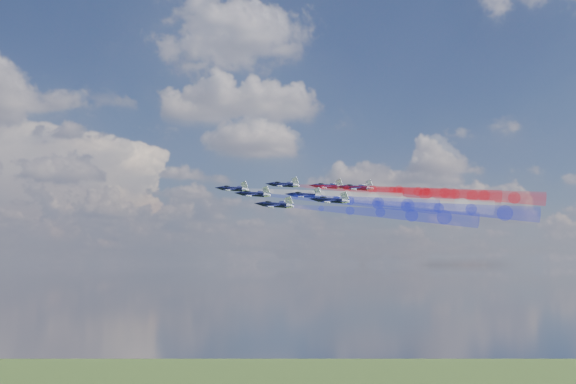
{
  "coord_description": "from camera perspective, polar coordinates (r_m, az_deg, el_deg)",
  "views": [
    {
      "loc": [
        -23.58,
        -169.99,
        137.88
      ],
      "look_at": [
        16.46,
        8.45,
        157.65
      ],
      "focal_mm": 42.21,
      "sensor_mm": 36.0,
      "label": 1
    }
  ],
  "objects": [
    {
      "name": "trail_inner_left",
      "position": [
        167.65,
        5.22,
        -0.74
      ],
      "size": [
        37.22,
        30.64,
        9.12
      ],
      "primitive_type": null,
      "rotation": [
        0.11,
        -0.24,
        0.89
      ],
      "color": "#1922D9"
    },
    {
      "name": "trail_center_third",
      "position": [
        171.74,
        9.66,
        -0.81
      ],
      "size": [
        37.22,
        30.64,
        9.12
      ],
      "primitive_type": null,
      "rotation": [
        0.11,
        -0.24,
        0.89
      ],
      "color": "white"
    },
    {
      "name": "trail_rear_right",
      "position": [
        179.72,
        13.88,
        -0.13
      ],
      "size": [
        37.22,
        30.64,
        9.12
      ],
      "primitive_type": null,
      "rotation": [
        0.11,
        -0.24,
        0.89
      ],
      "color": "red"
    },
    {
      "name": "jet_outer_left",
      "position": [
        167.04,
        -1.07,
        -1.09
      ],
      "size": [
        14.54,
        14.34,
        6.19
      ],
      "primitive_type": null,
      "rotation": [
        0.11,
        -0.24,
        0.89
      ],
      "color": "black"
    },
    {
      "name": "trail_lead",
      "position": [
        180.07,
        2.76,
        -0.22
      ],
      "size": [
        37.22,
        30.64,
        9.12
      ],
      "primitive_type": null,
      "rotation": [
        0.11,
        -0.24,
        0.89
      ],
      "color": "white"
    },
    {
      "name": "trail_rear_left",
      "position": [
        160.18,
        12.59,
        -1.3
      ],
      "size": [
        37.22,
        30.64,
        9.12
      ],
      "primitive_type": null,
      "rotation": [
        0.11,
        -0.24,
        0.89
      ],
      "color": "#1922D9"
    },
    {
      "name": "jet_rear_left",
      "position": [
        168.28,
        3.6,
        -0.7
      ],
      "size": [
        14.54,
        14.34,
        6.19
      ],
      "primitive_type": null,
      "rotation": [
        0.11,
        -0.24,
        0.89
      ],
      "color": "black"
    },
    {
      "name": "jet_outer_right",
      "position": [
        197.75,
        3.32,
        0.49
      ],
      "size": [
        14.54,
        14.34,
        6.19
      ],
      "primitive_type": null,
      "rotation": [
        0.11,
        -0.24,
        0.89
      ],
      "color": "black"
    },
    {
      "name": "jet_inner_left",
      "position": [
        178.82,
        -2.91,
        -0.18
      ],
      "size": [
        14.54,
        14.34,
        6.19
      ],
      "primitive_type": null,
      "rotation": [
        0.11,
        -0.24,
        0.89
      ],
      "color": "black"
    },
    {
      "name": "jet_inner_right",
      "position": [
        195.74,
        -0.38,
        0.62
      ],
      "size": [
        14.54,
        14.34,
        6.19
      ],
      "primitive_type": null,
      "rotation": [
        0.11,
        -0.24,
        0.89
      ],
      "color": "black"
    },
    {
      "name": "trail_outer_left",
      "position": [
        156.84,
        7.77,
        -1.74
      ],
      "size": [
        37.22,
        30.64,
        9.12
      ],
      "primitive_type": null,
      "rotation": [
        0.11,
        -0.24,
        0.89
      ],
      "color": "#1922D9"
    },
    {
      "name": "jet_center_third",
      "position": [
        181.0,
        1.42,
        -0.27
      ],
      "size": [
        14.54,
        14.34,
        6.19
      ],
      "primitive_type": null,
      "rotation": [
        0.11,
        -0.24,
        0.89
      ],
      "color": "black"
    },
    {
      "name": "jet_lead",
      "position": [
        192.16,
        -4.67,
        0.27
      ],
      "size": [
        14.54,
        14.34,
        6.19
      ],
      "primitive_type": null,
      "rotation": [
        0.11,
        -0.24,
        0.89
      ],
      "color": "black"
    },
    {
      "name": "trail_outer_right",
      "position": [
        189.17,
        10.9,
        0.03
      ],
      "size": [
        37.22,
        30.64,
        9.12
      ],
      "primitive_type": null,
      "rotation": [
        0.11,
        -0.24,
        0.89
      ],
      "color": "red"
    },
    {
      "name": "trail_inner_right",
      "position": [
        185.51,
        7.13,
        0.16
      ],
      "size": [
        37.22,
        30.64,
        9.12
      ],
      "primitive_type": null,
      "rotation": [
        0.11,
        -0.24,
        0.89
      ],
      "color": "red"
    },
    {
      "name": "jet_rear_right",
      "position": [
        187.08,
        5.76,
        0.36
      ],
      "size": [
        14.54,
        14.34,
        6.19
      ],
      "primitive_type": null,
      "rotation": [
        0.11,
        -0.24,
        0.89
      ],
      "color": "black"
    }
  ]
}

